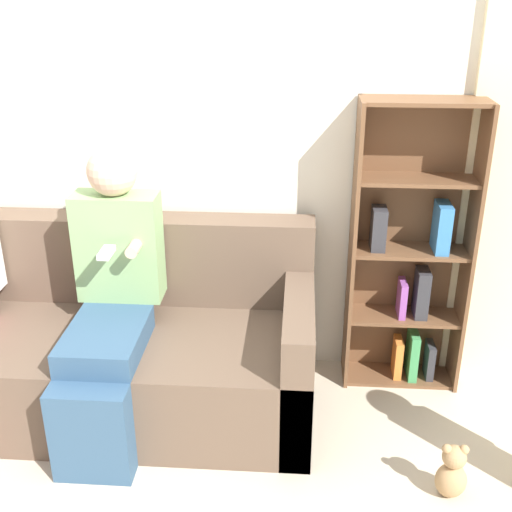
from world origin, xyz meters
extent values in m
plane|color=beige|center=(0.00, 0.00, 0.00)|extent=(14.00, 14.00, 0.00)
cube|color=silver|center=(0.00, 0.96, 1.27)|extent=(10.00, 0.06, 2.55)
cube|color=brown|center=(-0.11, 0.38, 0.21)|extent=(1.95, 0.65, 0.42)
cube|color=brown|center=(-0.11, 0.80, 0.42)|extent=(1.95, 0.18, 0.85)
cube|color=brown|center=(0.80, 0.38, 0.31)|extent=(0.13, 0.65, 0.63)
cube|color=#335170|center=(-0.02, 0.00, 0.21)|extent=(0.32, 0.12, 0.42)
cube|color=#335170|center=(-0.02, 0.29, 0.47)|extent=(0.32, 0.46, 0.11)
cube|color=#84AD70|center=(-0.02, 0.60, 0.78)|extent=(0.38, 0.17, 0.50)
sphere|color=beige|center=(-0.02, 0.60, 1.13)|extent=(0.22, 0.22, 0.22)
cylinder|color=beige|center=(0.08, 0.47, 0.82)|extent=(0.05, 0.10, 0.05)
cube|color=white|center=(-0.02, 0.42, 0.82)|extent=(0.05, 0.12, 0.02)
cube|color=brown|center=(1.04, 0.80, 0.71)|extent=(0.02, 0.24, 1.42)
cube|color=brown|center=(1.59, 0.80, 0.71)|extent=(0.02, 0.24, 1.42)
cube|color=brown|center=(1.31, 0.91, 0.71)|extent=(0.56, 0.02, 1.42)
cube|color=brown|center=(1.31, 0.80, 0.01)|extent=(0.52, 0.20, 0.02)
cube|color=brown|center=(1.31, 0.80, 0.36)|extent=(0.52, 0.20, 0.02)
cube|color=brown|center=(1.31, 0.80, 0.71)|extent=(0.52, 0.20, 0.02)
cube|color=brown|center=(1.31, 0.80, 1.06)|extent=(0.52, 0.20, 0.02)
cube|color=brown|center=(1.31, 0.80, 1.41)|extent=(0.52, 0.20, 0.02)
cube|color=#429956|center=(1.38, 0.80, 0.14)|extent=(0.04, 0.16, 0.25)
cube|color=teal|center=(1.45, 0.80, 0.83)|extent=(0.06, 0.16, 0.23)
cube|color=#333338|center=(1.39, 0.80, 0.49)|extent=(0.06, 0.13, 0.24)
cube|color=orange|center=(1.31, 0.80, 0.12)|extent=(0.04, 0.12, 0.20)
cube|color=#333338|center=(1.16, 0.80, 0.82)|extent=(0.07, 0.12, 0.20)
cube|color=#934CA3|center=(1.30, 0.80, 0.46)|extent=(0.03, 0.13, 0.18)
cube|color=#333338|center=(1.47, 0.80, 0.11)|extent=(0.04, 0.12, 0.19)
ellipsoid|color=tan|center=(1.41, -0.02, 0.08)|extent=(0.12, 0.10, 0.15)
sphere|color=tan|center=(1.41, -0.02, 0.19)|extent=(0.09, 0.09, 0.09)
sphere|color=tan|center=(1.38, -0.02, 0.23)|extent=(0.04, 0.04, 0.04)
sphere|color=tan|center=(1.45, -0.02, 0.23)|extent=(0.04, 0.04, 0.04)
camera|label=1|loc=(0.79, -2.02, 1.90)|focal=45.00mm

